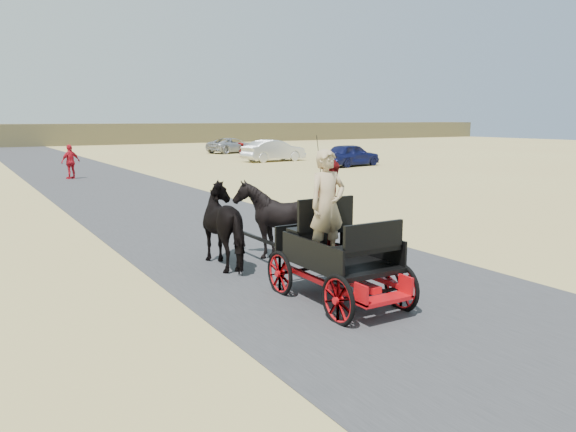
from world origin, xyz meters
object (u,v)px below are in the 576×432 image
car_b (274,151)px  car_d (232,145)px  horse_right (276,220)px  pedestrian (71,162)px  car_a (351,155)px  horse_left (230,225)px  car_c (264,149)px  carriage (338,280)px

car_b → car_d: car_b is taller
horse_right → car_d: 38.31m
pedestrian → car_a: 16.76m
car_b → pedestrian: bearing=103.9°
pedestrian → car_d: 22.53m
horse_left → car_d: size_ratio=0.42×
horse_right → car_c: horse_right is taller
pedestrian → car_d: pedestrian is taller
car_a → carriage: bearing=131.4°
horse_left → car_c: 33.57m
carriage → car_c: size_ratio=0.59×
carriage → pedestrian: (-0.13, 22.46, 0.50)m
horse_right → car_b: size_ratio=0.37×
carriage → horse_right: 3.09m
pedestrian → car_b: bearing=175.7°
horse_left → car_b: (14.99, 24.48, -0.09)m
car_c → car_a: bearing=-158.9°
carriage → car_d: 41.28m
pedestrian → car_c: pedestrian is taller
pedestrian → horse_left: bearing=65.4°
horse_right → car_c: size_ratio=0.42×
horse_right → car_d: horse_right is taller
car_c → carriage: bearing=172.3°
pedestrian → car_a: (16.73, -1.11, -0.15)m
pedestrian → horse_right: bearing=68.6°
horse_left → pedestrian: 19.46m
car_b → car_c: 4.93m
horse_right → car_c: bearing=-118.3°
car_a → car_c: 10.74m
carriage → car_b: (14.44, 27.48, 0.40)m
horse_left → horse_right: (1.10, 0.00, 0.00)m
car_b → horse_right: bearing=145.3°
horse_right → car_a: horse_right is taller
horse_right → car_d: size_ratio=0.36×
carriage → horse_left: size_ratio=1.20×
pedestrian → car_c: size_ratio=0.43×
horse_left → car_a: size_ratio=0.48×
car_a → horse_left: bearing=126.2°
car_d → horse_left: bearing=138.7°
pedestrian → car_b: (14.57, 5.02, -0.10)m
car_a → car_d: bearing=-9.5°
car_a → car_c: (-0.38, 10.73, -0.13)m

